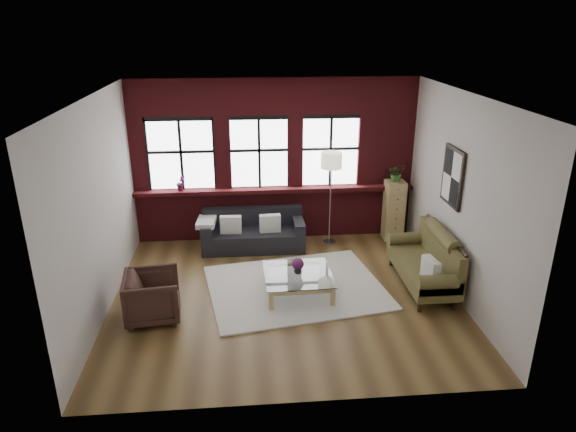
{
  "coord_description": "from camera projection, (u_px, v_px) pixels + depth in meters",
  "views": [
    {
      "loc": [
        -0.59,
        -7.3,
        4.22
      ],
      "look_at": [
        0.1,
        0.6,
        1.15
      ],
      "focal_mm": 32.0,
      "sensor_mm": 36.0,
      "label": 1
    }
  ],
  "objects": [
    {
      "name": "shag_rug",
      "position": [
        296.0,
        287.0,
        8.57
      ],
      "size": [
        3.16,
        2.66,
        0.03
      ],
      "primitive_type": "cube",
      "rotation": [
        0.0,
        0.0,
        0.17
      ],
      "color": "beige",
      "rests_on": "floor"
    },
    {
      "name": "floor",
      "position": [
        285.0,
        295.0,
        8.35
      ],
      "size": [
        5.5,
        5.5,
        0.0
      ],
      "primitive_type": "plane",
      "color": "brown",
      "rests_on": "ground"
    },
    {
      "name": "potted_plant_top",
      "position": [
        397.0,
        172.0,
        10.01
      ],
      "size": [
        0.35,
        0.31,
        0.37
      ],
      "primitive_type": "imported",
      "rotation": [
        0.0,
        0.0,
        -0.08
      ],
      "color": "#2D5923",
      "rests_on": "drawer_chest"
    },
    {
      "name": "flowers",
      "position": [
        298.0,
        264.0,
        8.23
      ],
      "size": [
        0.2,
        0.2,
        0.2
      ],
      "primitive_type": "sphere",
      "color": "#5D2050",
      "rests_on": "vase"
    },
    {
      "name": "pillow_a",
      "position": [
        231.0,
        225.0,
        9.76
      ],
      "size": [
        0.41,
        0.16,
        0.34
      ],
      "primitive_type": "cube",
      "rotation": [
        0.0,
        0.0,
        -0.06
      ],
      "color": "silver",
      "rests_on": "dark_sofa"
    },
    {
      "name": "sill_plant",
      "position": [
        181.0,
        183.0,
        9.91
      ],
      "size": [
        0.22,
        0.2,
        0.33
      ],
      "primitive_type": "imported",
      "rotation": [
        0.0,
        0.0,
        0.41
      ],
      "color": "#5D2050",
      "rests_on": "sill_ledge"
    },
    {
      "name": "vintage_settee",
      "position": [
        423.0,
        259.0,
        8.48
      ],
      "size": [
        0.82,
        1.84,
        0.98
      ],
      "primitive_type": null,
      "color": "brown",
      "rests_on": "floor"
    },
    {
      "name": "sill_ledge",
      "position": [
        275.0,
        190.0,
        10.16
      ],
      "size": [
        5.5,
        0.3,
        0.08
      ],
      "primitive_type": "cube",
      "color": "maroon",
      "rests_on": "brick_backwall"
    },
    {
      "name": "wall_poster",
      "position": [
        453.0,
        177.0,
        8.19
      ],
      "size": [
        0.05,
        0.74,
        0.94
      ],
      "primitive_type": null,
      "color": "black",
      "rests_on": "wall_right"
    },
    {
      "name": "brick_backwall",
      "position": [
        275.0,
        161.0,
        10.04
      ],
      "size": [
        5.5,
        0.12,
        3.2
      ],
      "primitive_type": null,
      "color": "maroon",
      "rests_on": "floor"
    },
    {
      "name": "pillow_settee",
      "position": [
        431.0,
        269.0,
        7.91
      ],
      "size": [
        0.2,
        0.4,
        0.34
      ],
      "primitive_type": "cube",
      "rotation": [
        0.0,
        0.0,
        0.15
      ],
      "color": "silver",
      "rests_on": "vintage_settee"
    },
    {
      "name": "coffee_table",
      "position": [
        298.0,
        284.0,
        8.36
      ],
      "size": [
        1.12,
        1.12,
        0.37
      ],
      "primitive_type": null,
      "rotation": [
        0.0,
        0.0,
        0.03
      ],
      "color": "tan",
      "rests_on": "shag_rug"
    },
    {
      "name": "drawer_chest",
      "position": [
        394.0,
        210.0,
        10.3
      ],
      "size": [
        0.37,
        0.37,
        1.22
      ],
      "primitive_type": "cube",
      "color": "tan",
      "rests_on": "floor"
    },
    {
      "name": "armchair",
      "position": [
        153.0,
        297.0,
        7.6
      ],
      "size": [
        0.88,
        0.86,
        0.73
      ],
      "primitive_type": "imported",
      "rotation": [
        0.0,
        0.0,
        1.69
      ],
      "color": "#321E19",
      "rests_on": "floor"
    },
    {
      "name": "wall_left",
      "position": [
        99.0,
        208.0,
        7.55
      ],
      "size": [
        0.0,
        5.0,
        5.0
      ],
      "primitive_type": "plane",
      "rotation": [
        1.57,
        0.0,
        1.57
      ],
      "color": "beige",
      "rests_on": "ground"
    },
    {
      "name": "dark_sofa",
      "position": [
        253.0,
        231.0,
        9.95
      ],
      "size": [
        1.97,
        0.8,
        0.71
      ],
      "primitive_type": null,
      "color": "black",
      "rests_on": "floor"
    },
    {
      "name": "window_mid",
      "position": [
        259.0,
        154.0,
        9.97
      ],
      "size": [
        1.38,
        0.1,
        1.5
      ],
      "primitive_type": null,
      "color": "black",
      "rests_on": "brick_backwall"
    },
    {
      "name": "vase",
      "position": [
        298.0,
        270.0,
        8.27
      ],
      "size": [
        0.13,
        0.13,
        0.14
      ],
      "primitive_type": "imported",
      "rotation": [
        0.0,
        0.0,
        -0.01
      ],
      "color": "#B2B2B2",
      "rests_on": "coffee_table"
    },
    {
      "name": "ceiling",
      "position": [
        285.0,
        96.0,
        7.2
      ],
      "size": [
        5.5,
        5.5,
        0.0
      ],
      "primitive_type": "plane",
      "rotation": [
        3.14,
        0.0,
        0.0
      ],
      "color": "white",
      "rests_on": "ground"
    },
    {
      "name": "pillow_b",
      "position": [
        270.0,
        223.0,
        9.82
      ],
      "size": [
        0.41,
        0.17,
        0.34
      ],
      "primitive_type": "cube",
      "rotation": [
        0.0,
        0.0,
        0.08
      ],
      "color": "silver",
      "rests_on": "dark_sofa"
    },
    {
      "name": "wall_front",
      "position": [
        304.0,
        282.0,
        5.45
      ],
      "size": [
        5.5,
        0.0,
        5.5
      ],
      "primitive_type": "plane",
      "rotation": [
        -1.57,
        0.0,
        0.0
      ],
      "color": "beige",
      "rests_on": "ground"
    },
    {
      "name": "window_right",
      "position": [
        330.0,
        152.0,
        10.09
      ],
      "size": [
        1.38,
        0.1,
        1.5
      ],
      "primitive_type": null,
      "color": "black",
      "rests_on": "brick_backwall"
    },
    {
      "name": "floor_lamp",
      "position": [
        330.0,
        195.0,
        9.94
      ],
      "size": [
        0.4,
        0.4,
        2.01
      ],
      "primitive_type": null,
      "color": "#A5A5A8",
      "rests_on": "floor"
    },
    {
      "name": "wall_back",
      "position": [
        275.0,
        160.0,
        10.1
      ],
      "size": [
        5.5,
        0.0,
        5.5
      ],
      "primitive_type": "plane",
      "rotation": [
        1.57,
        0.0,
        0.0
      ],
      "color": "beige",
      "rests_on": "ground"
    },
    {
      "name": "wall_right",
      "position": [
        460.0,
        198.0,
        8.0
      ],
      "size": [
        0.0,
        5.0,
        5.0
      ],
      "primitive_type": "plane",
      "rotation": [
        1.57,
        0.0,
        -1.57
      ],
      "color": "beige",
      "rests_on": "ground"
    },
    {
      "name": "window_left",
      "position": [
        181.0,
        155.0,
        9.85
      ],
      "size": [
        1.38,
        0.1,
        1.5
      ],
      "primitive_type": null,
      "color": "black",
      "rests_on": "brick_backwall"
    }
  ]
}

